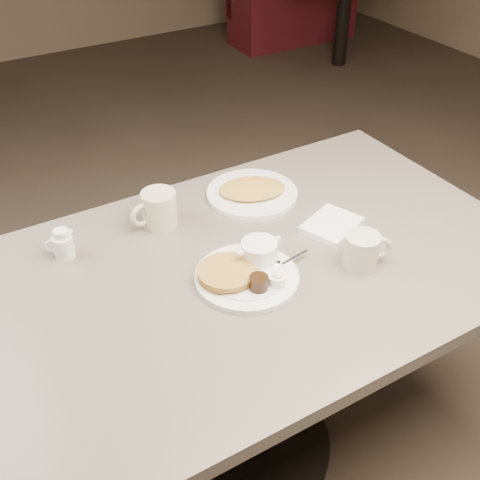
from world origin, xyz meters
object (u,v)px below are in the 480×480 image
coffee_mug_far (158,209)px  creamer_right (63,244)px  coffee_mug_near (362,250)px  main_plate (247,270)px  hash_plate (252,192)px  diner_table (244,315)px

coffee_mug_far → creamer_right: size_ratio=1.75×
coffee_mug_near → creamer_right: size_ratio=1.69×
main_plate → coffee_mug_near: (0.27, -0.11, 0.02)m
hash_plate → main_plate: bearing=-123.7°
main_plate → coffee_mug_near: size_ratio=2.32×
diner_table → coffee_mug_far: (-0.11, 0.28, 0.22)m
diner_table → main_plate: (-0.02, -0.04, 0.19)m
hash_plate → coffee_mug_far: bearing=178.8°
diner_table → creamer_right: (-0.37, 0.27, 0.21)m
diner_table → coffee_mug_near: coffee_mug_near is taller
diner_table → hash_plate: (0.19, 0.27, 0.18)m
creamer_right → diner_table: bearing=-36.3°
main_plate → coffee_mug_far: (-0.09, 0.32, 0.03)m
creamer_right → hash_plate: bearing=-0.1°
creamer_right → coffee_mug_near: bearing=-33.6°
coffee_mug_near → main_plate: bearing=158.9°
creamer_right → hash_plate: creamer_right is taller
coffee_mug_near → hash_plate: size_ratio=0.39×
creamer_right → main_plate: bearing=-41.3°
diner_table → coffee_mug_far: coffee_mug_far is taller
main_plate → creamer_right: creamer_right is taller
hash_plate → diner_table: bearing=-125.2°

